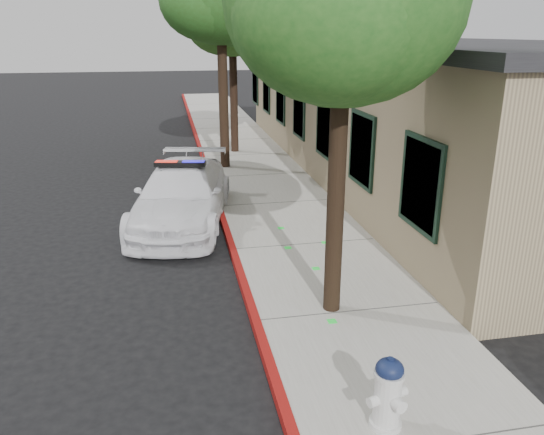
{
  "coord_description": "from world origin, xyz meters",
  "views": [
    {
      "loc": [
        -1.12,
        -7.38,
        4.49
      ],
      "look_at": [
        0.87,
        2.87,
        0.85
      ],
      "focal_mm": 35.3,
      "sensor_mm": 36.0,
      "label": 1
    }
  ],
  "objects_px": {
    "police_car": "(182,195)",
    "clapboard_building": "(412,108)",
    "fire_hydrant": "(388,393)",
    "street_tree_far": "(233,20)",
    "street_tree_near": "(345,12)"
  },
  "relations": [
    {
      "from": "police_car",
      "to": "street_tree_far",
      "type": "bearing_deg",
      "value": 84.45
    },
    {
      "from": "clapboard_building",
      "to": "street_tree_far",
      "type": "bearing_deg",
      "value": 145.38
    },
    {
      "from": "police_car",
      "to": "street_tree_near",
      "type": "height_order",
      "value": "street_tree_near"
    },
    {
      "from": "fire_hydrant",
      "to": "street_tree_near",
      "type": "distance_m",
      "value": 5.0
    },
    {
      "from": "fire_hydrant",
      "to": "clapboard_building",
      "type": "bearing_deg",
      "value": 48.91
    },
    {
      "from": "police_car",
      "to": "fire_hydrant",
      "type": "xyz_separation_m",
      "value": [
        2.05,
        -7.89,
        -0.12
      ]
    },
    {
      "from": "police_car",
      "to": "fire_hydrant",
      "type": "relative_size",
      "value": 5.82
    },
    {
      "from": "clapboard_building",
      "to": "street_tree_far",
      "type": "height_order",
      "value": "street_tree_far"
    },
    {
      "from": "fire_hydrant",
      "to": "street_tree_near",
      "type": "relative_size",
      "value": 0.15
    },
    {
      "from": "fire_hydrant",
      "to": "police_car",
      "type": "bearing_deg",
      "value": 88.91
    },
    {
      "from": "clapboard_building",
      "to": "fire_hydrant",
      "type": "height_order",
      "value": "clapboard_building"
    },
    {
      "from": "police_car",
      "to": "clapboard_building",
      "type": "bearing_deg",
      "value": 37.81
    },
    {
      "from": "street_tree_near",
      "to": "street_tree_far",
      "type": "bearing_deg",
      "value": 89.96
    },
    {
      "from": "police_car",
      "to": "street_tree_near",
      "type": "relative_size",
      "value": 0.86
    },
    {
      "from": "police_car",
      "to": "street_tree_far",
      "type": "relative_size",
      "value": 0.85
    }
  ]
}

